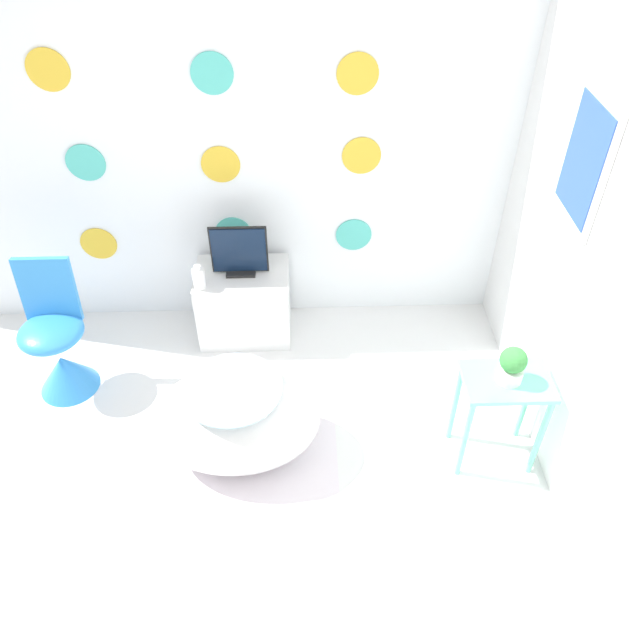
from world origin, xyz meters
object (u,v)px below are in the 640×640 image
Objects in this scene: bathtub at (236,419)px; potted_plant_left at (512,365)px; tv at (239,253)px; vase at (199,278)px; chair at (59,352)px.

potted_plant_left is at bearing -3.02° from bathtub.
vase is at bearing -149.15° from tv.
potted_plant_left is at bearing -37.28° from tv.
chair is (-1.07, 0.53, 0.02)m from bathtub.
bathtub is 1.44m from potted_plant_left.
vase is (0.82, 0.31, 0.29)m from chair.
tv reaches higher than vase.
potted_plant_left is at bearing -13.75° from chair.
vase reaches higher than bathtub.
chair reaches higher than potted_plant_left.
potted_plant_left reaches higher than bathtub.
chair is 2.55m from potted_plant_left.
tv is 1.73× the size of potted_plant_left.
bathtub is 0.93m from vase.
tv reaches higher than potted_plant_left.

